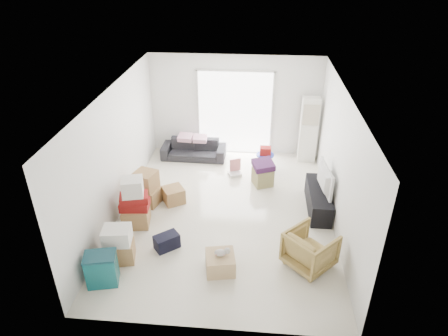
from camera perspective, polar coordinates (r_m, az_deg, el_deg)
room_shell at (r=7.99m, az=0.20°, el=1.48°), size 4.98×6.48×3.18m
sliding_door at (r=10.75m, az=1.57°, el=8.32°), size 2.10×0.04×2.33m
ac_tower at (r=10.65m, az=11.99°, el=5.34°), size 0.45×0.30×1.75m
tv_console at (r=8.93m, az=13.31°, el=-4.39°), size 0.44×1.45×0.48m
television at (r=8.77m, az=13.53°, el=-2.71°), size 0.68×1.05×0.13m
sofa at (r=10.79m, az=-4.37°, el=3.07°), size 1.72×0.54×0.67m
pillow_left at (r=10.68m, az=-5.57°, el=5.08°), size 0.43×0.35×0.13m
pillow_right at (r=10.58m, az=-3.46°, el=4.91°), size 0.34×0.28×0.11m
armchair at (r=7.36m, az=12.23°, el=-11.07°), size 1.04×1.04×0.78m
storage_bins at (r=7.23m, az=-17.06°, el=-13.62°), size 0.59×0.47×0.60m
box_stack_a at (r=7.58m, az=-14.84°, el=-10.57°), size 0.61×0.54×0.71m
box_stack_b at (r=8.32m, az=-12.63°, el=-5.16°), size 0.63×0.60×1.07m
box_stack_c at (r=8.97m, az=-11.04°, el=-2.88°), size 0.63×0.57×0.79m
loose_box at (r=9.03m, az=-7.21°, el=-3.85°), size 0.59×0.59×0.36m
duffel_bag at (r=7.78m, az=-8.17°, el=-10.37°), size 0.53×0.50×0.29m
ottoman at (r=9.63m, az=5.54°, el=-1.22°), size 0.55×0.55×0.42m
blanket at (r=9.49m, az=5.62°, el=0.25°), size 0.59×0.59×0.14m
kids_table at (r=10.28m, az=5.91°, el=2.10°), size 0.45×0.45×0.59m
toy_walker at (r=10.05m, az=1.58°, el=-0.37°), size 0.38×0.37×0.41m
wood_crate at (r=7.24m, az=-0.54°, el=-13.35°), size 0.58×0.58×0.33m
plush_bunny at (r=7.09m, az=-0.28°, el=-11.95°), size 0.28×0.16×0.14m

